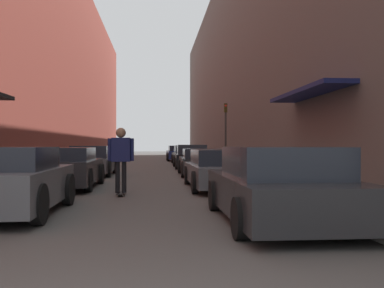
{
  "coord_description": "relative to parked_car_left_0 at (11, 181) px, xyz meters",
  "views": [
    {
      "loc": [
        0.35,
        -1.92,
        1.36
      ],
      "look_at": [
        1.53,
        12.03,
        1.39
      ],
      "focal_mm": 40.0,
      "sensor_mm": 36.0,
      "label": 1
    }
  ],
  "objects": [
    {
      "name": "ground",
      "position": [
        2.47,
        16.99,
        -0.65
      ],
      "size": [
        130.01,
        130.01,
        0.0
      ],
      "primitive_type": "plane",
      "color": "#4C4947"
    },
    {
      "name": "curb_strip_left",
      "position": [
        -1.87,
        22.9,
        -0.59
      ],
      "size": [
        1.8,
        59.1,
        0.12
      ],
      "color": "#A3A099",
      "rests_on": "ground"
    },
    {
      "name": "curb_strip_right",
      "position": [
        6.8,
        22.9,
        -0.59
      ],
      "size": [
        1.8,
        59.1,
        0.12
      ],
      "color": "#A3A099",
      "rests_on": "ground"
    },
    {
      "name": "building_row_left",
      "position": [
        -4.77,
        22.9,
        6.47
      ],
      "size": [
        4.9,
        59.1,
        14.25
      ],
      "color": "brown",
      "rests_on": "ground"
    },
    {
      "name": "building_row_right",
      "position": [
        9.7,
        22.9,
        6.56
      ],
      "size": [
        4.9,
        59.1,
        14.43
      ],
      "color": "#564C47",
      "rests_on": "ground"
    },
    {
      "name": "parked_car_left_0",
      "position": [
        0.0,
        0.0,
        0.0
      ],
      "size": [
        1.88,
        3.95,
        1.32
      ],
      "color": "#515459",
      "rests_on": "ground"
    },
    {
      "name": "parked_car_left_1",
      "position": [
        0.03,
        5.21,
        -0.02
      ],
      "size": [
        1.9,
        4.45,
        1.28
      ],
      "color": "#232326",
      "rests_on": "ground"
    },
    {
      "name": "parked_car_left_2",
      "position": [
        -0.0,
        10.8,
        -0.01
      ],
      "size": [
        1.88,
        4.33,
        1.32
      ],
      "color": "#515459",
      "rests_on": "ground"
    },
    {
      "name": "parked_car_right_0",
      "position": [
        4.96,
        -1.23,
        -0.02
      ],
      "size": [
        2.07,
        4.41,
        1.32
      ],
      "color": "#232326",
      "rests_on": "ground"
    },
    {
      "name": "parked_car_right_1",
      "position": [
        4.74,
        4.6,
        -0.06
      ],
      "size": [
        1.86,
        4.63,
        1.21
      ],
      "color": "#515459",
      "rests_on": "ground"
    },
    {
      "name": "parked_car_right_2",
      "position": [
        4.81,
        10.44,
        -0.06
      ],
      "size": [
        1.89,
        4.39,
        1.19
      ],
      "color": "#232326",
      "rests_on": "ground"
    },
    {
      "name": "parked_car_right_3",
      "position": [
        4.87,
        16.36,
        0.01
      ],
      "size": [
        1.97,
        4.69,
        1.37
      ],
      "color": "black",
      "rests_on": "ground"
    },
    {
      "name": "parked_car_right_4",
      "position": [
        4.96,
        22.1,
        -0.01
      ],
      "size": [
        1.97,
        4.62,
        1.33
      ],
      "color": "black",
      "rests_on": "ground"
    },
    {
      "name": "parked_car_right_5",
      "position": [
        4.77,
        27.86,
        -0.0
      ],
      "size": [
        2.08,
        4.39,
        1.3
      ],
      "color": "navy",
      "rests_on": "ground"
    },
    {
      "name": "skateboarder",
      "position": [
        1.88,
        3.02,
        0.48
      ],
      "size": [
        0.7,
        0.78,
        1.82
      ],
      "color": "black",
      "rests_on": "ground"
    },
    {
      "name": "traffic_light",
      "position": [
        6.33,
        12.82,
        1.54
      ],
      "size": [
        0.16,
        0.22,
        3.33
      ],
      "color": "#2D2D2D",
      "rests_on": "curb_strip_right"
    }
  ]
}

